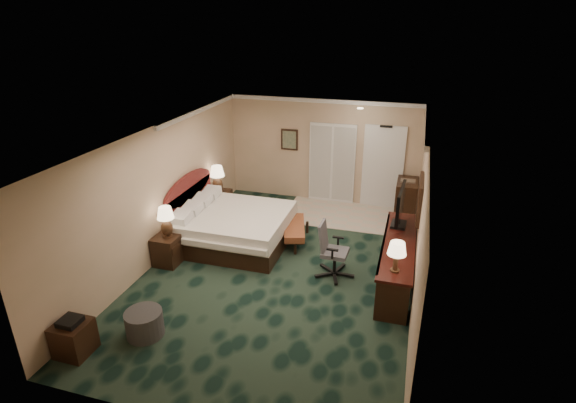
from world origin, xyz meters
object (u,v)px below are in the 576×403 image
(lamp_near, at_px, (166,222))
(desk_chair, at_px, (335,250))
(nightstand_near, at_px, (168,250))
(nightstand_far, at_px, (221,202))
(bed, at_px, (235,228))
(minibar, at_px, (406,199))
(ottoman, at_px, (144,323))
(bed_bench, at_px, (294,233))
(side_table, at_px, (74,338))
(desk, at_px, (397,261))
(tv, at_px, (400,207))
(lamp_far, at_px, (217,179))

(lamp_near, distance_m, desk_chair, 3.31)
(nightstand_near, distance_m, nightstand_far, 2.57)
(bed, relative_size, minibar, 2.38)
(minibar, bearing_deg, desk_chair, -110.47)
(nightstand_far, bearing_deg, ottoman, -80.39)
(bed_bench, xyz_separation_m, side_table, (-2.17, -4.27, 0.05))
(desk, bearing_deg, minibar, 89.66)
(nightstand_near, xyz_separation_m, lamp_near, (0.03, 0.01, 0.61))
(side_table, relative_size, tv, 0.51)
(side_table, bearing_deg, nightstand_far, 90.25)
(lamp_near, xyz_separation_m, side_table, (-0.01, -2.71, -0.65))
(side_table, relative_size, desk_chair, 0.48)
(nightstand_far, xyz_separation_m, desk, (4.44, -1.93, 0.11))
(nightstand_far, relative_size, desk, 0.21)
(bed, distance_m, side_table, 4.00)
(bed, xyz_separation_m, bed_bench, (1.23, 0.39, -0.15))
(desk_chair, relative_size, minibar, 1.15)
(nightstand_far, xyz_separation_m, side_table, (0.02, -5.28, -0.02))
(bed_bench, distance_m, desk, 2.43)
(side_table, bearing_deg, desk_chair, 44.19)
(ottoman, bearing_deg, minibar, 56.95)
(bed_bench, bearing_deg, side_table, -132.85)
(lamp_far, bearing_deg, tv, -14.67)
(nightstand_far, height_order, lamp_far, lamp_far)
(nightstand_far, distance_m, side_table, 5.28)
(ottoman, height_order, tv, tv)
(side_table, bearing_deg, lamp_far, 90.53)
(ottoman, distance_m, desk, 4.55)
(tv, bearing_deg, minibar, 91.56)
(side_table, xyz_separation_m, minibar, (4.43, 6.29, 0.21))
(lamp_near, bearing_deg, desk_chair, 8.15)
(nightstand_near, bearing_deg, ottoman, -69.41)
(side_table, height_order, tv, tv)
(desk, relative_size, desk_chair, 2.54)
(minibar, bearing_deg, side_table, -125.18)
(nightstand_far, bearing_deg, desk, -23.55)
(lamp_far, height_order, minibar, lamp_far)
(lamp_near, bearing_deg, tv, 17.36)
(desk, bearing_deg, bed, 171.08)
(minibar, bearing_deg, ottoman, -123.05)
(nightstand_near, height_order, minibar, minibar)
(lamp_near, bearing_deg, nightstand_far, 90.82)
(nightstand_far, height_order, desk_chair, desk_chair)
(nightstand_near, xyz_separation_m, desk, (4.43, 0.64, 0.10))
(nightstand_near, height_order, nightstand_far, nightstand_near)
(lamp_near, xyz_separation_m, desk, (4.40, 0.63, -0.52))
(tv, bearing_deg, lamp_near, -159.15)
(nightstand_far, bearing_deg, desk_chair, -32.46)
(bed, bearing_deg, bed_bench, 17.51)
(desk_chair, bearing_deg, tv, 40.92)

